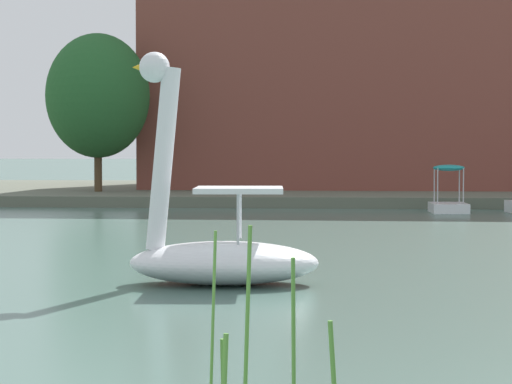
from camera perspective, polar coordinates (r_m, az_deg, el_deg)
The scene contains 6 objects.
shore_bank_far at distance 45.62m, azimuth 2.19°, elevation 0.02°, with size 153.92×19.54×0.38m, color #5B6051.
swan_boat at distance 15.60m, azimuth -2.04°, elevation -2.95°, with size 2.89×1.73×3.42m.
pedal_boat_teal at distance 34.16m, azimuth 10.33°, elevation -0.25°, with size 1.18×1.79×1.52m.
tree_broadleaf_behind_dock at distance 41.38m, azimuth -8.52°, elevation 5.14°, with size 4.08×3.84×6.10m.
apartment_block at distance 47.93m, azimuth 8.88°, elevation 7.25°, with size 23.06×12.13×11.57m, color brown.
reed_clump_foreground at distance 6.59m, azimuth -13.22°, elevation -9.90°, with size 3.59×1.71×1.49m.
Camera 1 is at (2.10, -5.07, 1.98)m, focal length 74.31 mm.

